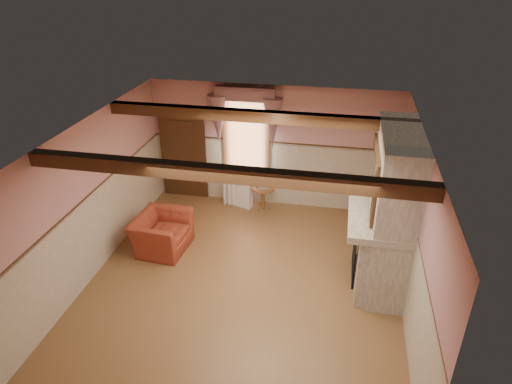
% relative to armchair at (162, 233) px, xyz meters
% --- Properties ---
extents(floor, '(5.50, 6.00, 0.01)m').
position_rel_armchair_xyz_m(floor, '(1.82, -0.68, -0.36)').
color(floor, brown).
rests_on(floor, ground).
extents(ceiling, '(5.50, 6.00, 0.01)m').
position_rel_armchair_xyz_m(ceiling, '(1.82, -0.68, 2.44)').
color(ceiling, silver).
rests_on(ceiling, wall_back).
extents(wall_back, '(5.50, 0.02, 2.80)m').
position_rel_armchair_xyz_m(wall_back, '(1.82, 2.32, 1.04)').
color(wall_back, tan).
rests_on(wall_back, floor).
extents(wall_front, '(5.50, 0.02, 2.80)m').
position_rel_armchair_xyz_m(wall_front, '(1.82, -3.68, 1.04)').
color(wall_front, tan).
rests_on(wall_front, floor).
extents(wall_left, '(0.02, 6.00, 2.80)m').
position_rel_armchair_xyz_m(wall_left, '(-0.93, -0.68, 1.04)').
color(wall_left, tan).
rests_on(wall_left, floor).
extents(wall_right, '(0.02, 6.00, 2.80)m').
position_rel_armchair_xyz_m(wall_right, '(4.57, -0.68, 1.04)').
color(wall_right, tan).
rests_on(wall_right, floor).
extents(wainscot, '(5.50, 6.00, 1.50)m').
position_rel_armchair_xyz_m(wainscot, '(1.82, -0.68, 0.39)').
color(wainscot, beige).
rests_on(wainscot, floor).
extents(chair_rail, '(5.50, 6.00, 0.08)m').
position_rel_armchair_xyz_m(chair_rail, '(1.82, -0.68, 1.14)').
color(chair_rail, black).
rests_on(chair_rail, wainscot).
extents(firebox, '(0.20, 0.95, 0.90)m').
position_rel_armchair_xyz_m(firebox, '(3.82, -0.08, 0.09)').
color(firebox, black).
rests_on(firebox, floor).
extents(armchair, '(1.03, 1.16, 0.71)m').
position_rel_armchair_xyz_m(armchair, '(0.00, 0.00, 0.00)').
color(armchair, maroon).
rests_on(armchair, floor).
extents(side_table, '(0.62, 0.62, 0.55)m').
position_rel_armchair_xyz_m(side_table, '(1.67, 1.96, -0.08)').
color(side_table, brown).
rests_on(side_table, floor).
extents(book_stack, '(0.35, 0.38, 0.20)m').
position_rel_armchair_xyz_m(book_stack, '(1.66, 1.99, 0.29)').
color(book_stack, '#B7AD8C').
rests_on(book_stack, side_table).
extents(radiator, '(0.72, 0.38, 0.60)m').
position_rel_armchair_xyz_m(radiator, '(1.07, 2.02, -0.06)').
color(radiator, white).
rests_on(radiator, floor).
extents(bowl, '(0.33, 0.33, 0.08)m').
position_rel_armchair_xyz_m(bowl, '(4.07, 0.15, 1.10)').
color(bowl, brown).
rests_on(bowl, mantel).
extents(mantel_clock, '(0.14, 0.24, 0.20)m').
position_rel_armchair_xyz_m(mantel_clock, '(4.07, 0.72, 1.16)').
color(mantel_clock, black).
rests_on(mantel_clock, mantel).
extents(oil_lamp, '(0.11, 0.11, 0.28)m').
position_rel_armchair_xyz_m(oil_lamp, '(4.07, 0.55, 1.20)').
color(oil_lamp, '#B48C33').
rests_on(oil_lamp, mantel).
extents(candle_red, '(0.06, 0.06, 0.16)m').
position_rel_armchair_xyz_m(candle_red, '(4.07, -0.82, 1.14)').
color(candle_red, '#AA1528').
rests_on(candle_red, mantel).
extents(jar_yellow, '(0.06, 0.06, 0.12)m').
position_rel_armchair_xyz_m(jar_yellow, '(4.07, -0.69, 1.12)').
color(jar_yellow, yellow).
rests_on(jar_yellow, mantel).
extents(fireplace, '(0.85, 2.00, 2.80)m').
position_rel_armchair_xyz_m(fireplace, '(4.25, -0.08, 1.04)').
color(fireplace, gray).
rests_on(fireplace, floor).
extents(mantel, '(1.05, 2.05, 0.12)m').
position_rel_armchair_xyz_m(mantel, '(4.07, -0.08, 1.00)').
color(mantel, gray).
rests_on(mantel, fireplace).
extents(overmantel_mirror, '(0.06, 1.44, 1.04)m').
position_rel_armchair_xyz_m(overmantel_mirror, '(3.88, -0.08, 1.61)').
color(overmantel_mirror, silver).
rests_on(overmantel_mirror, fireplace).
extents(door, '(1.10, 0.10, 2.10)m').
position_rel_armchair_xyz_m(door, '(-0.28, 2.26, 0.69)').
color(door, black).
rests_on(door, floor).
extents(window, '(1.06, 0.08, 2.02)m').
position_rel_armchair_xyz_m(window, '(1.22, 2.29, 1.29)').
color(window, white).
rests_on(window, wall_back).
extents(window_drapes, '(1.30, 0.14, 1.40)m').
position_rel_armchair_xyz_m(window_drapes, '(1.22, 2.20, 1.89)').
color(window_drapes, gray).
rests_on(window_drapes, wall_back).
extents(ceiling_beam_front, '(5.50, 0.18, 0.20)m').
position_rel_armchair_xyz_m(ceiling_beam_front, '(1.82, -1.88, 2.34)').
color(ceiling_beam_front, black).
rests_on(ceiling_beam_front, ceiling).
extents(ceiling_beam_back, '(5.50, 0.18, 0.20)m').
position_rel_armchair_xyz_m(ceiling_beam_back, '(1.82, 0.52, 2.34)').
color(ceiling_beam_back, black).
rests_on(ceiling_beam_back, ceiling).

